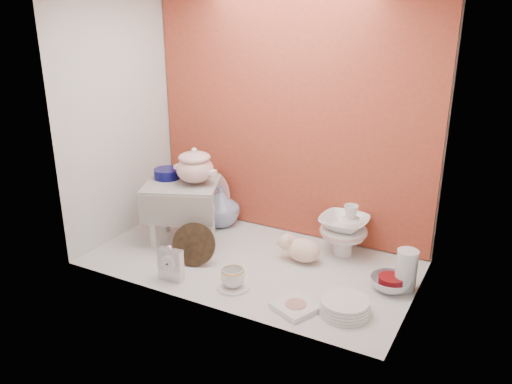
% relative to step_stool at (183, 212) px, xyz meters
% --- Properties ---
extents(ground, '(1.80, 1.80, 0.00)m').
position_rel_step_stool_xyz_m(ground, '(0.51, -0.06, -0.19)').
color(ground, silver).
rests_on(ground, ground).
extents(niche_shell, '(1.86, 1.03, 1.53)m').
position_rel_step_stool_xyz_m(niche_shell, '(0.51, 0.12, 0.74)').
color(niche_shell, '#C23C30').
rests_on(niche_shell, ground).
extents(step_stool, '(0.54, 0.51, 0.37)m').
position_rel_step_stool_xyz_m(step_stool, '(0.00, 0.00, 0.00)').
color(step_stool, silver).
rests_on(step_stool, ground).
extents(soup_tureen, '(0.30, 0.30, 0.22)m').
position_rel_step_stool_xyz_m(soup_tureen, '(0.08, 0.03, 0.30)').
color(soup_tureen, white).
rests_on(soup_tureen, step_stool).
extents(cobalt_bowl, '(0.21, 0.21, 0.06)m').
position_rel_step_stool_xyz_m(cobalt_bowl, '(-0.13, 0.04, 0.21)').
color(cobalt_bowl, '#090A48').
rests_on(cobalt_bowl, step_stool).
extents(floral_platter, '(0.36, 0.15, 0.34)m').
position_rel_step_stool_xyz_m(floral_platter, '(-0.04, 0.33, -0.01)').
color(floral_platter, beige).
rests_on(floral_platter, ground).
extents(blue_white_vase, '(0.32, 0.32, 0.26)m').
position_rel_step_stool_xyz_m(blue_white_vase, '(0.08, 0.31, -0.05)').
color(blue_white_vase, white).
rests_on(blue_white_vase, ground).
extents(lacquer_tray, '(0.26, 0.17, 0.24)m').
position_rel_step_stool_xyz_m(lacquer_tray, '(0.23, -0.23, -0.07)').
color(lacquer_tray, black).
rests_on(lacquer_tray, ground).
extents(mantel_clock, '(0.14, 0.06, 0.20)m').
position_rel_step_stool_xyz_m(mantel_clock, '(0.23, -0.43, -0.09)').
color(mantel_clock, silver).
rests_on(mantel_clock, ground).
extents(plush_pig, '(0.29, 0.23, 0.15)m').
position_rel_step_stool_xyz_m(plush_pig, '(0.76, 0.08, -0.11)').
color(plush_pig, beige).
rests_on(plush_pig, ground).
extents(teacup_saucer, '(0.17, 0.17, 0.01)m').
position_rel_step_stool_xyz_m(teacup_saucer, '(0.56, -0.35, -0.18)').
color(teacup_saucer, white).
rests_on(teacup_saucer, ground).
extents(gold_rim_teacup, '(0.16, 0.16, 0.10)m').
position_rel_step_stool_xyz_m(gold_rim_teacup, '(0.56, -0.35, -0.12)').
color(gold_rim_teacup, white).
rests_on(gold_rim_teacup, teacup_saucer).
extents(lattice_dish, '(0.25, 0.25, 0.03)m').
position_rel_step_stool_xyz_m(lattice_dish, '(0.93, -0.38, -0.17)').
color(lattice_dish, white).
rests_on(lattice_dish, ground).
extents(dinner_plate_stack, '(0.32, 0.32, 0.07)m').
position_rel_step_stool_xyz_m(dinner_plate_stack, '(1.14, -0.30, -0.15)').
color(dinner_plate_stack, white).
rests_on(dinner_plate_stack, ground).
extents(crystal_bowl, '(0.22, 0.22, 0.07)m').
position_rel_step_stool_xyz_m(crystal_bowl, '(1.28, 0.02, -0.15)').
color(crystal_bowl, silver).
rests_on(crystal_bowl, ground).
extents(clear_glass_vase, '(0.14, 0.14, 0.22)m').
position_rel_step_stool_xyz_m(clear_glass_vase, '(1.34, 0.06, -0.08)').
color(clear_glass_vase, silver).
rests_on(clear_glass_vase, ground).
extents(porcelain_tower, '(0.33, 0.33, 0.32)m').
position_rel_step_stool_xyz_m(porcelain_tower, '(0.93, 0.28, -0.03)').
color(porcelain_tower, white).
rests_on(porcelain_tower, ground).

